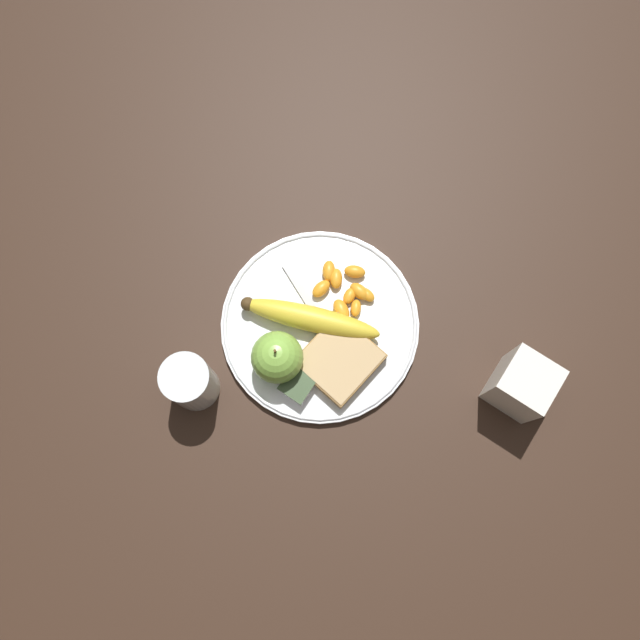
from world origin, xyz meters
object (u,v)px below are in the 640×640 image
Objects in this scene: plate at (320,324)px; banana at (309,318)px; condiment_caddy at (522,385)px; bread_slice at (339,360)px; apple at (277,357)px; juice_glass at (191,383)px; fork at (320,319)px; jam_packet at (299,383)px.

plate is 0.03m from banana.
banana is at bearing -74.90° from condiment_caddy.
condiment_caddy is at bearing 114.82° from bread_slice.
apple is at bearing -55.26° from bread_slice.
juice_glass is 0.59× the size of fork.
banana reaches higher than bread_slice.
banana is 2.14× the size of condiment_caddy.
jam_packet reaches higher than fork.
apple is 1.66× the size of jam_packet.
apple is 0.09m from bread_slice.
apple reaches higher than jam_packet.
plate is 1.44× the size of banana.
condiment_caddy is at bearing 38.72° from fork.
jam_packet is at bearing 76.80° from apple.
apple and condiment_caddy have the same top height.
condiment_caddy reaches higher than fork.
jam_packet is (-0.08, 0.12, -0.02)m from juice_glass.
apple is at bearing -73.83° from fork.
juice_glass is 0.19m from banana.
juice_glass is 1.14× the size of apple.
condiment_caddy is (-0.08, 0.29, 0.02)m from banana.
juice_glass reaches higher than bread_slice.
apple is 0.09m from fork.
condiment_caddy is (-0.07, 0.28, 0.04)m from plate.
banana is 0.07m from bread_slice.
juice_glass is 0.20m from fork.
condiment_caddy is at bearing 117.36° from apple.
juice_glass is at bearing -56.62° from condiment_caddy.
plate is 3.10× the size of juice_glass.
banana is at bearing -155.10° from jam_packet.
fork is (-0.01, 0.01, -0.02)m from banana.
plate is 0.29m from condiment_caddy.
plate is 0.01m from fork.
plate is at bearing 168.14° from apple.
jam_packet is at bearing 24.90° from banana.
bread_slice reaches higher than plate.
bread_slice is 2.26× the size of jam_packet.
apple is (-0.09, 0.08, 0.00)m from juice_glass.
banana is at bearing 154.20° from juice_glass.
bread_slice is at bearing 124.74° from apple.
apple is 0.52× the size of fork.
condiment_caddy is at bearing 104.68° from plate.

